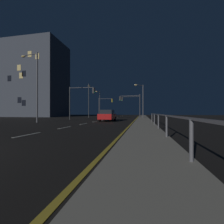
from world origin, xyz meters
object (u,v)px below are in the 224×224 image
street_lamp_far_end (99,101)px  street_lamp_corner (89,98)px  car (108,115)px  traffic_light_mid_left (131,102)px  traffic_light_mid_right (80,96)px  street_lamp_mid_block (35,81)px  building_distant (27,81)px  traffic_light_overhead_east (105,103)px  traffic_light_near_right (130,101)px  street_lamp_median (142,97)px

street_lamp_far_end → street_lamp_corner: 9.12m
car → traffic_light_mid_left: (2.18, 16.01, 2.96)m
traffic_light_mid_right → street_lamp_corner: (-1.93, 9.28, 0.67)m
street_lamp_mid_block → building_distant: (-20.93, 22.82, 5.54)m
street_lamp_mid_block → building_distant: bearing=132.5°
building_distant → street_lamp_far_end: bearing=8.1°
traffic_light_mid_left → building_distant: (-31.12, 2.33, 6.80)m
traffic_light_overhead_east → street_lamp_far_end: size_ratio=0.73×
building_distant → traffic_light_near_right: bearing=-11.4°
building_distant → traffic_light_mid_right: bearing=-33.0°
street_lamp_mid_block → traffic_light_mid_right: bearing=70.4°
traffic_light_near_right → street_lamp_corner: (-9.45, 0.22, 0.97)m
street_lamp_far_end → traffic_light_mid_right: bearing=-83.4°
traffic_light_overhead_east → traffic_light_mid_right: size_ratio=0.95×
traffic_light_mid_left → street_lamp_far_end: 11.07m
car → traffic_light_near_right: size_ratio=0.91×
street_lamp_mid_block → building_distant: building_distant is taller
traffic_light_near_right → traffic_light_mid_right: bearing=-129.7°
traffic_light_mid_right → building_distant: bearing=147.0°
traffic_light_mid_left → street_lamp_median: size_ratio=0.77×
traffic_light_mid_right → street_lamp_mid_block: street_lamp_mid_block is taller
traffic_light_near_right → street_lamp_mid_block: street_lamp_mid_block is taller
car → traffic_light_mid_right: 6.88m
street_lamp_corner → street_lamp_mid_block: bearing=-92.5°
street_lamp_median → traffic_light_mid_left: bearing=113.3°
street_lamp_median → building_distant: bearing=166.7°
traffic_light_overhead_east → street_lamp_mid_block: bearing=-95.5°
traffic_light_mid_left → traffic_light_mid_right: 15.03m
car → street_lamp_far_end: bearing=109.2°
traffic_light_mid_right → street_lamp_far_end: 18.52m
traffic_light_near_right → traffic_light_mid_left: 3.95m
traffic_light_mid_left → building_distant: 31.94m
street_lamp_mid_block → traffic_light_overhead_east: bearing=84.5°
traffic_light_overhead_east → traffic_light_mid_left: bearing=-31.6°
street_lamp_mid_block → street_lamp_corner: (0.74, 16.77, -0.42)m
street_lamp_far_end → street_lamp_mid_block: size_ratio=0.86×
street_lamp_median → traffic_light_overhead_east: bearing=134.4°
traffic_light_near_right → traffic_light_overhead_east: (-7.75, 8.71, 0.11)m
traffic_light_near_right → traffic_light_overhead_east: traffic_light_overhead_east is taller
traffic_light_mid_right → car: bearing=-29.4°
traffic_light_mid_right → street_lamp_median: street_lamp_median is taller
traffic_light_mid_right → building_distant: 28.91m
traffic_light_overhead_east → traffic_light_mid_right: (0.23, -17.77, 0.19)m
street_lamp_mid_block → street_lamp_far_end: bearing=88.8°
street_lamp_median → building_distant: 35.05m
traffic_light_overhead_east → traffic_light_mid_right: traffic_light_mid_right is taller
traffic_light_overhead_east → street_lamp_far_end: street_lamp_far_end is taller
traffic_light_overhead_east → car: bearing=-75.0°
traffic_light_overhead_east → building_distant: 24.46m
car → traffic_light_mid_right: traffic_light_mid_right is taller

